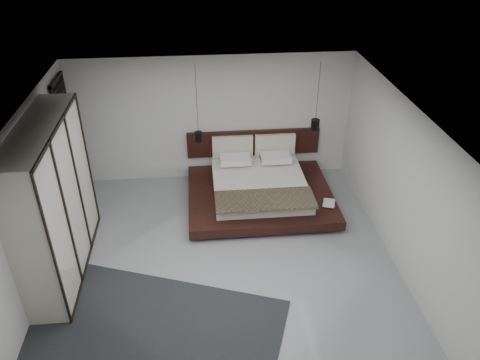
{
  "coord_description": "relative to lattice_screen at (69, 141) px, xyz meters",
  "views": [
    {
      "loc": [
        -0.31,
        -6.32,
        5.54
      ],
      "look_at": [
        0.42,
        1.2,
        0.93
      ],
      "focal_mm": 35.0,
      "sensor_mm": 36.0,
      "label": 1
    }
  ],
  "objects": [
    {
      "name": "bed",
      "position": [
        3.84,
        -0.55,
        -1.0
      ],
      "size": [
        2.96,
        2.46,
        1.11
      ],
      "color": "black",
      "rests_on": "floor"
    },
    {
      "name": "pendant_right",
      "position": [
        5.05,
        -0.07,
        0.17
      ],
      "size": [
        0.18,
        0.18,
        1.44
      ],
      "color": "black",
      "rests_on": "ceiling"
    },
    {
      "name": "pendant_left",
      "position": [
        2.62,
        -0.07,
        0.01
      ],
      "size": [
        0.16,
        0.16,
        1.6
      ],
      "color": "black",
      "rests_on": "ceiling"
    },
    {
      "name": "rug",
      "position": [
        1.75,
        -4.15,
        -1.29
      ],
      "size": [
        4.41,
        3.76,
        0.02
      ],
      "primitive_type": "cube",
      "rotation": [
        0.0,
        0.0,
        -0.34
      ],
      "color": "black",
      "rests_on": "floor"
    },
    {
      "name": "lattice_screen",
      "position": [
        0.0,
        0.0,
        0.0
      ],
      "size": [
        0.05,
        0.9,
        2.6
      ],
      "primitive_type": "cube",
      "color": "black",
      "rests_on": "floor"
    },
    {
      "name": "floor",
      "position": [
        2.95,
        -2.45,
        -1.3
      ],
      "size": [
        6.0,
        6.0,
        0.0
      ],
      "primitive_type": "plane",
      "color": "gray",
      "rests_on": "ground"
    },
    {
      "name": "wardrobe",
      "position": [
        0.25,
        -2.3,
        0.03
      ],
      "size": [
        0.64,
        2.71,
        2.66
      ],
      "color": "beige",
      "rests_on": "floor"
    },
    {
      "name": "wall_front",
      "position": [
        2.95,
        -5.45,
        0.1
      ],
      "size": [
        6.0,
        0.0,
        6.0
      ],
      "primitive_type": "plane",
      "rotation": [
        -1.57,
        0.0,
        0.0
      ],
      "color": "silver",
      "rests_on": "floor"
    },
    {
      "name": "book_lower",
      "position": [
        5.05,
        -1.23,
        -1.01
      ],
      "size": [
        0.27,
        0.33,
        0.03
      ],
      "primitive_type": "imported",
      "rotation": [
        0.0,
        0.0,
        -0.23
      ],
      "color": "#99724C",
      "rests_on": "bed"
    },
    {
      "name": "wall_back",
      "position": [
        2.95,
        0.55,
        0.1
      ],
      "size": [
        6.0,
        0.0,
        6.0
      ],
      "primitive_type": "plane",
      "rotation": [
        1.57,
        0.0,
        0.0
      ],
      "color": "silver",
      "rests_on": "floor"
    },
    {
      "name": "wall_right",
      "position": [
        5.95,
        -2.45,
        0.1
      ],
      "size": [
        0.0,
        6.0,
        6.0
      ],
      "primitive_type": "plane",
      "rotation": [
        1.57,
        0.0,
        -1.57
      ],
      "color": "silver",
      "rests_on": "floor"
    },
    {
      "name": "wall_left",
      "position": [
        -0.05,
        -2.45,
        0.1
      ],
      "size": [
        0.0,
        6.0,
        6.0
      ],
      "primitive_type": "plane",
      "rotation": [
        1.57,
        0.0,
        1.57
      ],
      "color": "silver",
      "rests_on": "floor"
    },
    {
      "name": "book_upper",
      "position": [
        5.03,
        -1.26,
        -0.99
      ],
      "size": [
        0.32,
        0.37,
        0.02
      ],
      "primitive_type": "imported",
      "rotation": [
        0.0,
        0.0,
        -0.37
      ],
      "color": "#99724C",
      "rests_on": "book_lower"
    },
    {
      "name": "ceiling",
      "position": [
        2.95,
        -2.45,
        1.5
      ],
      "size": [
        6.0,
        6.0,
        0.0
      ],
      "primitive_type": "plane",
      "rotation": [
        3.14,
        0.0,
        0.0
      ],
      "color": "white",
      "rests_on": "wall_back"
    }
  ]
}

